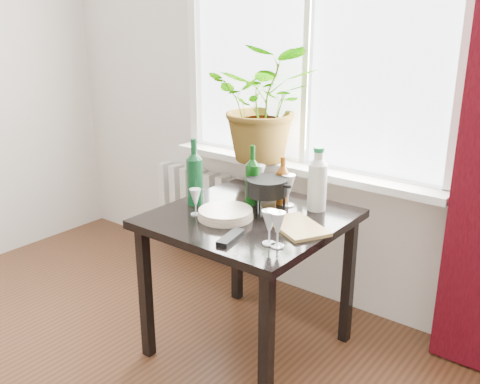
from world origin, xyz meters
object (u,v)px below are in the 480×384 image
Objects in this scene: potted_plant at (266,103)px; cleaning_bottle at (318,178)px; wine_bottle_left at (195,171)px; wineglass_back_left at (259,179)px; wine_bottle_right at (252,175)px; fondue_pot at (267,194)px; table at (249,233)px; bottle_amber at (282,180)px; wineglass_front_left at (196,202)px; cutting_board at (297,227)px; wineglass_far_right at (278,229)px; wineglass_back_center at (288,190)px; radiator at (205,210)px; wineglass_front_right at (269,227)px; plate_stack at (226,214)px; tv_remote at (231,237)px.

potted_plant is 0.65m from cleaning_bottle.
wine_bottle_left reaches higher than wineglass_back_left.
wine_bottle_right is 1.32× the size of fondue_pot.
bottle_amber reaches higher than table.
wineglass_front_left is (-0.04, -0.46, -0.01)m from wineglass_back_left.
cutting_board is at bearing -43.71° from potted_plant.
wine_bottle_right reaches higher than fondue_pot.
wine_bottle_right is at bearing -65.07° from wineglass_back_left.
bottle_amber reaches higher than wineglass_far_right.
fondue_pot is at bearing -45.73° from wineglass_back_left.
wine_bottle_left is 2.07× the size of wineglass_back_center.
wineglass_back_left reaches higher than radiator.
table is at bearing -179.96° from cutting_board.
wineglass_front_right is at bearing -90.09° from cutting_board.
table is 0.17m from plate_stack.
wine_bottle_left reaches higher than radiator.
cleaning_bottle reaches higher than cutting_board.
wine_bottle_left is (-0.01, -0.59, -0.26)m from potted_plant.
wineglass_front_right is 0.92× the size of wineglass_back_center.
potted_plant is at bearing 139.36° from fondue_pot.
wineglass_front_right is at bearing 179.55° from wineglass_far_right.
fondue_pot is at bearing -117.70° from wineglass_back_center.
wine_bottle_left is 1.38× the size of bottle_amber.
wineglass_far_right and wineglass_back_left have the same top height.
wineglass_back_left is at bearing 161.86° from wineglass_back_center.
potted_plant is at bearing 128.57° from wineglass_far_right.
radiator is 0.97m from potted_plant.
plate_stack is (-0.14, -0.33, -0.06)m from wineglass_back_center.
wineglass_back_left is (-0.47, 0.52, -0.00)m from wineglass_far_right.
table is 1.28× the size of potted_plant.
tv_remote is at bearing -119.11° from cutting_board.
wineglass_front_left is at bearing -112.13° from wine_bottle_right.
radiator is 1.10m from wineglass_front_left.
radiator is at bearing 124.82° from tv_remote.
wine_bottle_right is at bearing 103.55° from tv_remote.
wine_bottle_right is 0.33m from cleaning_bottle.
cleaning_bottle is 0.39m from wineglass_back_left.
wineglass_far_right is 0.40m from plate_stack.
potted_plant is 0.80m from plate_stack.
wineglass_front_right is at bearing -37.25° from radiator.
wine_bottle_left is at bearing -149.84° from cleaning_bottle.
wineglass_back_left is 1.17× the size of wineglass_front_left.
table reaches higher than radiator.
plate_stack is at bearing -106.86° from bottle_amber.
bottle_amber reaches higher than wineglass_front_left.
wineglass_back_left is 0.42m from plate_stack.
wineglass_front_left is (-0.52, 0.06, -0.01)m from wineglass_far_right.
wineglass_back_left is (0.69, -0.33, 0.44)m from radiator.
wineglass_back_center is at bearing 82.68° from tv_remote.
plate_stack is 1.49× the size of tv_remote.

